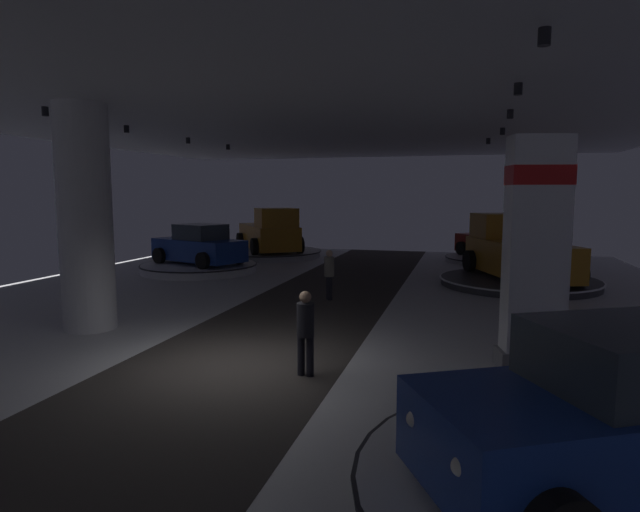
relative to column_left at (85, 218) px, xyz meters
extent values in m
cube|color=silver|center=(4.60, -1.73, -2.77)|extent=(24.00, 44.00, 0.05)
cube|color=#383330|center=(4.60, -1.73, -2.75)|extent=(4.40, 44.00, 0.01)
cube|color=silver|center=(4.60, -1.73, 2.80)|extent=(24.00, 44.00, 0.10)
cylinder|color=black|center=(-0.90, -0.11, 2.57)|extent=(0.16, 0.16, 0.22)
cylinder|color=black|center=(-1.16, 3.46, 2.57)|extent=(0.16, 0.16, 0.22)
cylinder|color=black|center=(-1.10, 7.12, 2.57)|extent=(0.16, 0.16, 0.22)
cylinder|color=black|center=(-0.86, 10.07, 2.57)|extent=(0.16, 0.16, 0.22)
cylinder|color=black|center=(9.84, -3.52, 2.57)|extent=(0.16, 0.16, 0.22)
cylinder|color=black|center=(9.84, -0.03, 2.57)|extent=(0.16, 0.16, 0.22)
cylinder|color=black|center=(9.95, 3.30, 2.57)|extent=(0.16, 0.16, 0.22)
cylinder|color=black|center=(10.01, 7.14, 2.57)|extent=(0.16, 0.16, 0.22)
cylinder|color=black|center=(9.70, 10.31, 2.57)|extent=(0.16, 0.16, 0.22)
cylinder|color=silver|center=(0.00, 0.00, 0.00)|extent=(1.26, 1.26, 5.50)
cube|color=slate|center=(10.25, -0.32, -2.58)|extent=(1.37, 0.90, 0.35)
cube|color=white|center=(10.25, -0.32, -0.36)|extent=(1.20, 0.79, 4.07)
cube|color=red|center=(10.25, -0.32, 0.94)|extent=(1.22, 0.82, 0.36)
cylinder|color=silver|center=(10.55, -5.13, -2.60)|extent=(5.44, 5.44, 0.31)
cylinder|color=black|center=(10.55, -5.13, -2.47)|extent=(5.55, 5.55, 0.05)
cube|color=navy|center=(10.55, -5.13, -1.83)|extent=(4.55, 3.58, 0.90)
cube|color=#2D3842|center=(10.68, -5.05, -1.08)|extent=(2.41, 2.28, 0.70)
cylinder|color=black|center=(8.82, -4.93, -2.10)|extent=(0.70, 0.52, 0.68)
sphere|color=white|center=(8.98, -6.54, -1.72)|extent=(0.18, 0.18, 0.18)
sphere|color=white|center=(8.51, -5.67, -1.72)|extent=(0.18, 0.18, 0.18)
cylinder|color=silver|center=(-2.05, 9.49, -2.57)|extent=(4.86, 4.86, 0.36)
cylinder|color=black|center=(-2.05, 9.49, -2.42)|extent=(4.96, 4.96, 0.05)
cube|color=navy|center=(-2.05, 9.49, -1.78)|extent=(4.57, 3.25, 0.90)
cube|color=#2D3842|center=(-1.91, 9.43, -1.04)|extent=(2.35, 2.16, 0.70)
cylinder|color=black|center=(-3.75, 9.10, -2.05)|extent=(0.71, 0.46, 0.68)
cylinder|color=black|center=(-3.00, 10.95, -2.05)|extent=(0.71, 0.46, 0.68)
cylinder|color=black|center=(-1.11, 8.02, -2.05)|extent=(0.71, 0.46, 0.68)
cylinder|color=black|center=(-0.35, 9.87, -2.05)|extent=(0.71, 0.46, 0.68)
sphere|color=white|center=(-4.14, 9.81, -1.67)|extent=(0.18, 0.18, 0.18)
sphere|color=white|center=(-3.77, 10.73, -1.67)|extent=(0.18, 0.18, 0.18)
cylinder|color=#333338|center=(10.91, 9.42, -2.61)|extent=(5.57, 5.57, 0.28)
cylinder|color=white|center=(10.91, 9.42, -2.50)|extent=(5.68, 5.68, 0.05)
cube|color=#B77519|center=(10.91, 9.42, -1.72)|extent=(3.82, 5.70, 1.20)
cube|color=#B77519|center=(10.32, 11.01, -0.67)|extent=(2.37, 2.26, 1.00)
cube|color=#28333D|center=(10.50, 10.54, -0.67)|extent=(1.67, 0.68, 0.75)
cylinder|color=black|center=(9.16, 10.75, -2.05)|extent=(0.56, 0.88, 0.84)
cylinder|color=black|center=(11.37, 11.57, -2.05)|extent=(0.56, 0.88, 0.84)
cylinder|color=black|center=(10.45, 7.27, -2.05)|extent=(0.56, 0.88, 0.84)
cylinder|color=black|center=(12.66, 8.09, -2.05)|extent=(0.56, 0.88, 0.84)
cylinder|color=#B7B7BC|center=(-1.20, 15.64, -2.59)|extent=(5.56, 5.56, 0.33)
cylinder|color=black|center=(-1.20, 15.64, -2.45)|extent=(5.68, 5.68, 0.05)
cube|color=#B77519|center=(-1.20, 15.64, -1.67)|extent=(4.75, 5.55, 1.20)
cube|color=#B77519|center=(-0.23, 14.25, -0.62)|extent=(2.53, 2.48, 1.00)
cube|color=#28333D|center=(-0.52, 14.66, -0.62)|extent=(1.48, 1.07, 0.75)
cylinder|color=black|center=(0.82, 14.79, -2.00)|extent=(0.71, 0.85, 0.84)
cylinder|color=black|center=(-1.11, 13.45, -2.00)|extent=(0.71, 0.85, 0.84)
cylinder|color=black|center=(-1.30, 17.84, -2.00)|extent=(0.71, 0.85, 0.84)
cylinder|color=black|center=(-3.23, 16.49, -2.00)|extent=(0.71, 0.85, 0.84)
cylinder|color=#B7B7BC|center=(10.48, 16.38, -2.62)|extent=(4.82, 4.82, 0.25)
cylinder|color=black|center=(10.48, 16.38, -2.53)|extent=(4.91, 4.91, 0.05)
cube|color=maroon|center=(10.48, 16.38, -1.89)|extent=(4.05, 4.39, 0.90)
cube|color=#2D3842|center=(10.39, 16.50, -1.14)|extent=(2.41, 2.46, 0.70)
cylinder|color=black|center=(12.16, 15.90, -2.16)|extent=(0.60, 0.67, 0.68)
cylinder|color=black|center=(10.61, 14.64, -2.16)|extent=(0.60, 0.67, 0.68)
cylinder|color=black|center=(10.36, 18.12, -2.16)|extent=(0.60, 0.67, 0.68)
cylinder|color=black|center=(8.81, 16.86, -2.16)|extent=(0.60, 0.67, 0.68)
sphere|color=white|center=(12.17, 15.10, -1.78)|extent=(0.18, 0.18, 0.18)
sphere|color=white|center=(11.40, 14.47, -1.78)|extent=(0.18, 0.18, 0.18)
cylinder|color=black|center=(4.80, 5.18, -2.35)|extent=(0.14, 0.14, 0.80)
cylinder|color=black|center=(4.89, 5.03, -2.35)|extent=(0.14, 0.14, 0.80)
cylinder|color=#6B665B|center=(4.85, 5.10, -1.69)|extent=(0.32, 0.32, 0.62)
sphere|color=beige|center=(4.85, 5.10, -1.27)|extent=(0.22, 0.22, 0.22)
cylinder|color=black|center=(6.10, -1.90, -2.35)|extent=(0.14, 0.14, 0.80)
cylinder|color=black|center=(6.27, -1.91, -2.35)|extent=(0.14, 0.14, 0.80)
cylinder|color=black|center=(6.18, -1.91, -1.69)|extent=(0.32, 0.32, 0.62)
sphere|color=#99755B|center=(6.18, -1.91, -1.27)|extent=(0.22, 0.22, 0.22)
camera|label=1|loc=(8.94, -11.00, 0.60)|focal=29.83mm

